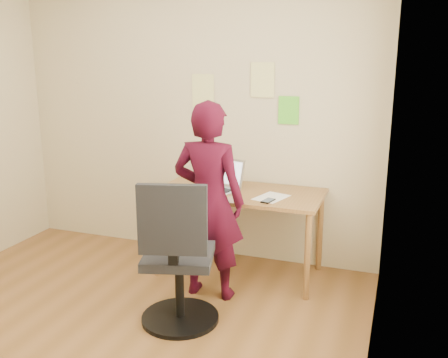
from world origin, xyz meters
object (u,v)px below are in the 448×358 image
at_px(office_chair, 177,265).
at_px(person, 209,201).
at_px(desk, 240,201).
at_px(laptop, 220,183).
at_px(phone, 268,201).

distance_m(office_chair, person, 0.61).
relative_size(desk, person, 0.90).
relative_size(laptop, phone, 2.91).
bearing_deg(laptop, office_chair, -70.07).
bearing_deg(desk, person, -101.69).
bearing_deg(laptop, phone, -6.62).
bearing_deg(person, desk, -102.88).
distance_m(laptop, phone, 0.53).
xyz_separation_m(laptop, person, (0.08, -0.47, -0.02)).
height_order(phone, person, person).
bearing_deg(office_chair, desk, 66.70).
height_order(office_chair, person, person).
bearing_deg(person, laptop, -81.02).
bearing_deg(laptop, desk, 16.54).
distance_m(desk, phone, 0.38).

